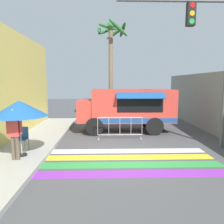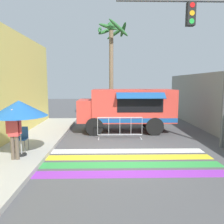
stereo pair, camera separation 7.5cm
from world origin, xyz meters
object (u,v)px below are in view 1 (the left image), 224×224
food_truck (125,107)px  barricade_front (120,128)px  folding_chair (22,137)px  palm_tree (111,49)px  patio_umbrella (19,109)px  vendor_person (14,131)px  traffic_signal_pole (206,43)px

food_truck → barricade_front: size_ratio=2.38×
folding_chair → palm_tree: palm_tree is taller
patio_umbrella → palm_tree: size_ratio=0.29×
folding_chair → vendor_person: (0.14, -1.00, 0.44)m
folding_chair → palm_tree: bearing=60.2°
folding_chair → food_truck: bearing=38.3°
traffic_signal_pole → patio_umbrella: traffic_signal_pole is taller
food_truck → barricade_front: (-0.41, -1.63, -0.88)m
patio_umbrella → barricade_front: bearing=37.9°
barricade_front → palm_tree: 6.90m
folding_chair → vendor_person: 1.10m
barricade_front → traffic_signal_pole: bearing=-25.4°
barricade_front → patio_umbrella: bearing=-142.1°
patio_umbrella → folding_chair: patio_umbrella is taller
barricade_front → vendor_person: bearing=-138.7°
food_truck → palm_tree: bearing=101.3°
patio_umbrella → food_truck: bearing=47.6°
food_truck → patio_umbrella: (-4.14, -4.54, 0.44)m
patio_umbrella → barricade_front: 4.92m
food_truck → traffic_signal_pole: bearing=-47.5°
food_truck → vendor_person: size_ratio=3.04×
palm_tree → folding_chair: bearing=-115.8°
traffic_signal_pole → barricade_front: bearing=154.6°
folding_chair → palm_tree: (3.62, 7.50, 4.39)m
food_truck → patio_umbrella: size_ratio=2.66×
traffic_signal_pole → food_truck: bearing=132.5°
traffic_signal_pole → folding_chair: 8.17m
vendor_person → barricade_front: 5.07m
traffic_signal_pole → palm_tree: 7.74m
food_truck → barricade_front: food_truck is taller
barricade_front → palm_tree: bearing=93.3°
folding_chair → palm_tree: 9.41m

